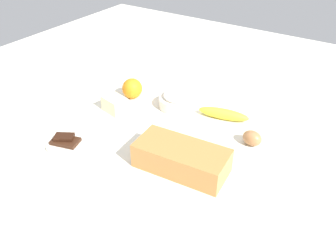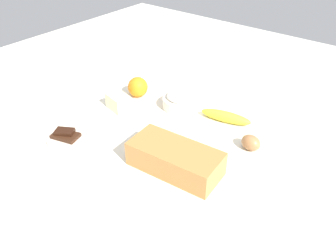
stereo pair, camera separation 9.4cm
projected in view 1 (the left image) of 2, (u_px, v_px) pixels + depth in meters
The scene contains 8 objects.
ground_plane at pixel (168, 132), 1.26m from camera, with size 2.40×2.40×0.02m, color silver.
loaf_pan at pixel (182, 158), 1.05m from camera, with size 0.29×0.15×0.08m.
flour_bowl at pixel (177, 100), 1.37m from camera, with size 0.14×0.14×0.07m.
banana at pixel (223, 114), 1.30m from camera, with size 0.19×0.04×0.04m, color yellow.
orange_fruit at pixel (132, 88), 1.42m from camera, with size 0.08×0.08×0.08m, color orange.
butter_block at pixel (115, 104), 1.34m from camera, with size 0.09×0.06×0.06m, color #F4EDB2.
egg_near_butter at pixel (252, 138), 1.17m from camera, with size 0.05×0.05×0.07m, color #A87144.
chocolate_plate at pixel (66, 142), 1.17m from camera, with size 0.13×0.13×0.03m.
Camera 1 is at (-0.56, 0.86, 0.71)m, focal length 37.51 mm.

